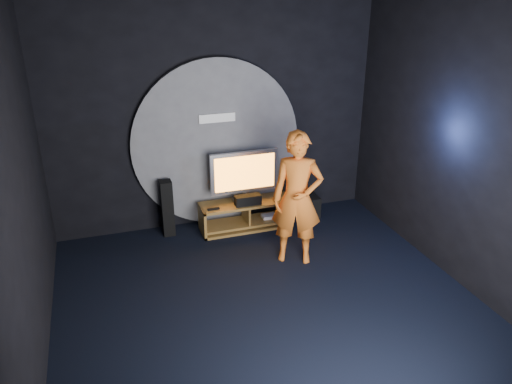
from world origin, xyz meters
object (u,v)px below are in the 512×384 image
at_px(subwoofer, 308,206).
at_px(player, 297,199).
at_px(media_console, 246,216).
at_px(tv, 244,174).
at_px(tower_speaker_left, 167,208).
at_px(tower_speaker_right, 286,189).

xyz_separation_m(subwoofer, player, (-0.70, -1.18, 0.74)).
xyz_separation_m(media_console, subwoofer, (1.07, 0.07, -0.01)).
bearing_deg(subwoofer, tv, 179.90).
relative_size(media_console, subwoofer, 3.97).
distance_m(media_console, tower_speaker_left, 1.23).
xyz_separation_m(tower_speaker_left, tower_speaker_right, (1.97, 0.13, 0.00)).
xyz_separation_m(tower_speaker_left, player, (1.57, -1.29, 0.49)).
height_order(media_console, tower_speaker_left, tower_speaker_left).
xyz_separation_m(media_console, tower_speaker_right, (0.77, 0.30, 0.24)).
distance_m(tower_speaker_right, player, 1.55).
height_order(tower_speaker_right, subwoofer, tower_speaker_right).
distance_m(tv, player, 1.24).
bearing_deg(subwoofer, tower_speaker_right, 142.13).
xyz_separation_m(tower_speaker_right, player, (-0.40, -1.41, 0.49)).
relative_size(tv, tower_speaker_left, 1.20).
distance_m(tv, tower_speaker_left, 1.27).
distance_m(subwoofer, player, 1.56).
distance_m(tower_speaker_left, player, 2.08).
bearing_deg(tower_speaker_left, player, -39.38).
xyz_separation_m(media_console, tower_speaker_left, (-1.20, 0.17, 0.24)).
relative_size(tower_speaker_left, subwoofer, 2.43).
bearing_deg(tv, tower_speaker_left, 174.82).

